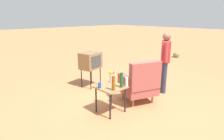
{
  "coord_description": "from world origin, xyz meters",
  "views": [
    {
      "loc": [
        3.66,
        2.88,
        2.05
      ],
      "look_at": [
        0.19,
        -0.71,
        0.65
      ],
      "focal_mm": 30.98,
      "sensor_mm": 36.0,
      "label": 1
    }
  ],
  "objects_px": {
    "bottle_wine_green": "(121,80)",
    "flower_vase": "(112,76)",
    "tv_on_stand": "(91,61)",
    "person_standing": "(165,59)",
    "armchair": "(140,83)",
    "side_table": "(111,90)",
    "soda_can_blue": "(100,85)",
    "bottle_short_clear": "(126,82)",
    "bottle_tall_amber": "(113,83)"
  },
  "relations": [
    {
      "from": "soda_can_blue",
      "to": "bottle_tall_amber",
      "type": "bearing_deg",
      "value": 112.19
    },
    {
      "from": "armchair",
      "to": "soda_can_blue",
      "type": "height_order",
      "value": "armchair"
    },
    {
      "from": "side_table",
      "to": "tv_on_stand",
      "type": "xyz_separation_m",
      "value": [
        -0.71,
        -1.6,
        0.27
      ]
    },
    {
      "from": "person_standing",
      "to": "bottle_short_clear",
      "type": "xyz_separation_m",
      "value": [
        1.65,
        0.09,
        -0.24
      ]
    },
    {
      "from": "side_table",
      "to": "flower_vase",
      "type": "bearing_deg",
      "value": -138.46
    },
    {
      "from": "bottle_wine_green",
      "to": "bottle_tall_amber",
      "type": "relative_size",
      "value": 1.07
    },
    {
      "from": "tv_on_stand",
      "to": "soda_can_blue",
      "type": "height_order",
      "value": "tv_on_stand"
    },
    {
      "from": "tv_on_stand",
      "to": "flower_vase",
      "type": "relative_size",
      "value": 3.89
    },
    {
      "from": "tv_on_stand",
      "to": "person_standing",
      "type": "relative_size",
      "value": 0.63
    },
    {
      "from": "armchair",
      "to": "person_standing",
      "type": "height_order",
      "value": "person_standing"
    },
    {
      "from": "side_table",
      "to": "soda_can_blue",
      "type": "relative_size",
      "value": 4.91
    },
    {
      "from": "armchair",
      "to": "soda_can_blue",
      "type": "xyz_separation_m",
      "value": [
        1.07,
        -0.23,
        0.16
      ]
    },
    {
      "from": "person_standing",
      "to": "bottle_short_clear",
      "type": "relative_size",
      "value": 8.2
    },
    {
      "from": "bottle_short_clear",
      "to": "bottle_wine_green",
      "type": "height_order",
      "value": "bottle_wine_green"
    },
    {
      "from": "bottle_wine_green",
      "to": "flower_vase",
      "type": "xyz_separation_m",
      "value": [
        -0.08,
        -0.38,
        -0.01
      ]
    },
    {
      "from": "side_table",
      "to": "tv_on_stand",
      "type": "relative_size",
      "value": 0.58
    },
    {
      "from": "person_standing",
      "to": "flower_vase",
      "type": "relative_size",
      "value": 6.19
    },
    {
      "from": "tv_on_stand",
      "to": "bottle_wine_green",
      "type": "xyz_separation_m",
      "value": [
        0.58,
        1.79,
        -0.02
      ]
    },
    {
      "from": "soda_can_blue",
      "to": "bottle_tall_amber",
      "type": "distance_m",
      "value": 0.33
    },
    {
      "from": "person_standing",
      "to": "bottle_wine_green",
      "type": "relative_size",
      "value": 5.12
    },
    {
      "from": "side_table",
      "to": "tv_on_stand",
      "type": "height_order",
      "value": "tv_on_stand"
    },
    {
      "from": "side_table",
      "to": "soda_can_blue",
      "type": "xyz_separation_m",
      "value": [
        0.22,
        -0.09,
        0.15
      ]
    },
    {
      "from": "bottle_short_clear",
      "to": "bottle_tall_amber",
      "type": "relative_size",
      "value": 0.67
    },
    {
      "from": "armchair",
      "to": "person_standing",
      "type": "bearing_deg",
      "value": 179.18
    },
    {
      "from": "bottle_tall_amber",
      "to": "flower_vase",
      "type": "height_order",
      "value": "bottle_tall_amber"
    },
    {
      "from": "soda_can_blue",
      "to": "bottle_tall_amber",
      "type": "relative_size",
      "value": 0.41
    },
    {
      "from": "armchair",
      "to": "soda_can_blue",
      "type": "relative_size",
      "value": 8.69
    },
    {
      "from": "tv_on_stand",
      "to": "bottle_wine_green",
      "type": "relative_size",
      "value": 3.22
    },
    {
      "from": "bottle_tall_amber",
      "to": "person_standing",
      "type": "bearing_deg",
      "value": -178.64
    },
    {
      "from": "side_table",
      "to": "bottle_wine_green",
      "type": "bearing_deg",
      "value": 124.56
    },
    {
      "from": "side_table",
      "to": "tv_on_stand",
      "type": "distance_m",
      "value": 1.77
    },
    {
      "from": "bottle_short_clear",
      "to": "soda_can_blue",
      "type": "bearing_deg",
      "value": -35.6
    },
    {
      "from": "bottle_short_clear",
      "to": "bottle_tall_amber",
      "type": "bearing_deg",
      "value": -6.94
    },
    {
      "from": "armchair",
      "to": "tv_on_stand",
      "type": "height_order",
      "value": "armchair"
    },
    {
      "from": "side_table",
      "to": "bottle_short_clear",
      "type": "height_order",
      "value": "bottle_short_clear"
    },
    {
      "from": "person_standing",
      "to": "soda_can_blue",
      "type": "bearing_deg",
      "value": -6.56
    },
    {
      "from": "tv_on_stand",
      "to": "bottle_wine_green",
      "type": "distance_m",
      "value": 1.88
    },
    {
      "from": "flower_vase",
      "to": "bottle_short_clear",
      "type": "bearing_deg",
      "value": 93.94
    },
    {
      "from": "person_standing",
      "to": "bottle_tall_amber",
      "type": "height_order",
      "value": "person_standing"
    },
    {
      "from": "side_table",
      "to": "bottle_wine_green",
      "type": "distance_m",
      "value": 0.34
    },
    {
      "from": "bottle_tall_amber",
      "to": "armchair",
      "type": "bearing_deg",
      "value": -176.25
    },
    {
      "from": "bottle_wine_green",
      "to": "bottle_tall_amber",
      "type": "distance_m",
      "value": 0.24
    },
    {
      "from": "person_standing",
      "to": "armchair",
      "type": "bearing_deg",
      "value": -0.82
    },
    {
      "from": "tv_on_stand",
      "to": "bottle_short_clear",
      "type": "bearing_deg",
      "value": 75.65
    },
    {
      "from": "tv_on_stand",
      "to": "person_standing",
      "type": "distance_m",
      "value": 2.11
    },
    {
      "from": "person_standing",
      "to": "bottle_wine_green",
      "type": "height_order",
      "value": "person_standing"
    },
    {
      "from": "tv_on_stand",
      "to": "flower_vase",
      "type": "xyz_separation_m",
      "value": [
        0.5,
        1.41,
        -0.04
      ]
    },
    {
      "from": "bottle_tall_amber",
      "to": "side_table",
      "type": "bearing_deg",
      "value": -118.36
    },
    {
      "from": "tv_on_stand",
      "to": "person_standing",
      "type": "bearing_deg",
      "value": 124.04
    },
    {
      "from": "person_standing",
      "to": "bottle_short_clear",
      "type": "distance_m",
      "value": 1.67
    }
  ]
}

